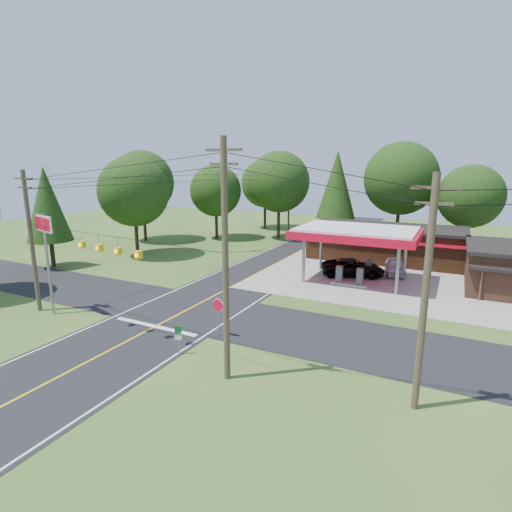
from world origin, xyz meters
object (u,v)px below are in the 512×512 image
at_px(suv_car, 353,268).
at_px(big_stop_sign, 45,240).
at_px(gas_canopy, 356,235).
at_px(octagonal_stop_sign, 218,308).
at_px(sedan_car, 395,267).

relative_size(suv_car, big_stop_sign, 0.82).
height_order(gas_canopy, octagonal_stop_sign, gas_canopy).
relative_size(gas_canopy, suv_car, 1.82).
bearing_deg(big_stop_sign, sedan_car, 47.74).
bearing_deg(sedan_car, gas_canopy, -139.09).
distance_m(sedan_car, big_stop_sign, 30.08).
xyz_separation_m(gas_canopy, suv_car, (-0.50, 1.50, -3.46)).
distance_m(sedan_car, octagonal_stop_sign, 21.40).
xyz_separation_m(suv_car, big_stop_sign, (-16.50, -19.51, 4.48)).
height_order(gas_canopy, suv_car, gas_canopy).
height_order(gas_canopy, big_stop_sign, big_stop_sign).
distance_m(suv_car, octagonal_stop_sign, 17.99).
relative_size(gas_canopy, sedan_car, 2.38).
height_order(sedan_car, big_stop_sign, big_stop_sign).
bearing_deg(gas_canopy, octagonal_stop_sign, -105.70).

